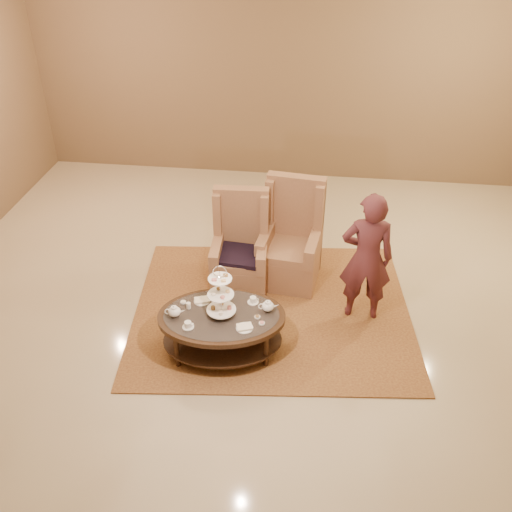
# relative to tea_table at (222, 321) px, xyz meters

# --- Properties ---
(ground) EXTENTS (8.00, 8.00, 0.00)m
(ground) POSITION_rel_tea_table_xyz_m (0.26, 0.39, -0.40)
(ground) COLOR beige
(ground) RESTS_ON ground
(ceiling) EXTENTS (8.00, 8.00, 0.02)m
(ceiling) POSITION_rel_tea_table_xyz_m (0.26, 0.39, -0.40)
(ceiling) COLOR silver
(ceiling) RESTS_ON ground
(wall_back) EXTENTS (8.00, 0.04, 3.50)m
(wall_back) POSITION_rel_tea_table_xyz_m (0.26, 4.39, 1.35)
(wall_back) COLOR brown
(wall_back) RESTS_ON ground
(rug) EXTENTS (3.44, 2.96, 0.02)m
(rug) POSITION_rel_tea_table_xyz_m (0.46, 0.73, -0.39)
(rug) COLOR #A27339
(rug) RESTS_ON ground
(tea_table) EXTENTS (1.43, 1.08, 1.11)m
(tea_table) POSITION_rel_tea_table_xyz_m (0.00, 0.00, 0.00)
(tea_table) COLOR black
(tea_table) RESTS_ON ground
(armchair_left) EXTENTS (0.69, 0.71, 1.22)m
(armchair_left) POSITION_rel_tea_table_xyz_m (0.01, 1.24, 0.01)
(armchair_left) COLOR #9E6C4A
(armchair_left) RESTS_ON ground
(armchair_right) EXTENTS (0.79, 0.81, 1.30)m
(armchair_right) POSITION_rel_tea_table_xyz_m (0.61, 1.45, 0.04)
(armchair_right) COLOR #9E6C4A
(armchair_right) RESTS_ON ground
(person) EXTENTS (0.58, 0.38, 1.57)m
(person) POSITION_rel_tea_table_xyz_m (1.47, 0.79, 0.38)
(person) COLOR #522328
(person) RESTS_ON ground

